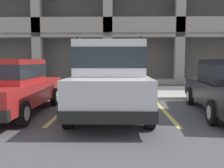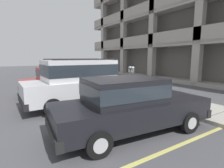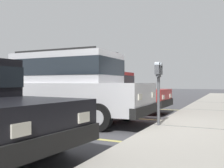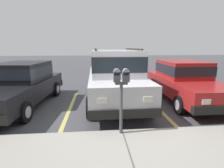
{
  "view_description": "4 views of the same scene",
  "coord_description": "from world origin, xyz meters",
  "px_view_note": "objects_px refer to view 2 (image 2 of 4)",
  "views": [
    {
      "loc": [
        0.13,
        -9.23,
        1.5
      ],
      "look_at": [
        -0.07,
        -0.84,
        0.72
      ],
      "focal_mm": 40.0,
      "sensor_mm": 36.0,
      "label": 1
    },
    {
      "loc": [
        7.01,
        -5.22,
        2.1
      ],
      "look_at": [
        -0.42,
        -0.51,
        0.74
      ],
      "focal_mm": 28.0,
      "sensor_mm": 36.0,
      "label": 2
    },
    {
      "loc": [
        5.93,
        1.88,
        1.14
      ],
      "look_at": [
        -0.04,
        -0.93,
        1.1
      ],
      "focal_mm": 40.0,
      "sensor_mm": 36.0,
      "label": 3
    },
    {
      "loc": [
        0.6,
        4.07,
        2.09
      ],
      "look_at": [
        0.15,
        -0.78,
        1.05
      ],
      "focal_mm": 28.0,
      "sensor_mm": 36.0,
      "label": 4
    }
  ],
  "objects_px": {
    "red_sedan": "(61,80)",
    "parking_meter_near": "(131,74)",
    "silver_suv": "(80,81)",
    "dark_hatchback": "(129,104)"
  },
  "relations": [
    {
      "from": "dark_hatchback",
      "to": "parking_meter_near",
      "type": "bearing_deg",
      "value": 146.21
    },
    {
      "from": "parking_meter_near",
      "to": "dark_hatchback",
      "type": "bearing_deg",
      "value": -39.32
    },
    {
      "from": "red_sedan",
      "to": "dark_hatchback",
      "type": "relative_size",
      "value": 0.97
    },
    {
      "from": "red_sedan",
      "to": "parking_meter_near",
      "type": "xyz_separation_m",
      "value": [
        2.9,
        2.77,
        0.42
      ]
    },
    {
      "from": "silver_suv",
      "to": "dark_hatchback",
      "type": "height_order",
      "value": "silver_suv"
    },
    {
      "from": "red_sedan",
      "to": "dark_hatchback",
      "type": "xyz_separation_m",
      "value": [
        6.13,
        0.12,
        0.0
      ]
    },
    {
      "from": "dark_hatchback",
      "to": "parking_meter_near",
      "type": "distance_m",
      "value": 4.2
    },
    {
      "from": "red_sedan",
      "to": "dark_hatchback",
      "type": "bearing_deg",
      "value": 1.67
    },
    {
      "from": "silver_suv",
      "to": "parking_meter_near",
      "type": "height_order",
      "value": "silver_suv"
    },
    {
      "from": "silver_suv",
      "to": "red_sedan",
      "type": "xyz_separation_m",
      "value": [
        -2.77,
        -0.06,
        -0.27
      ]
    }
  ]
}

